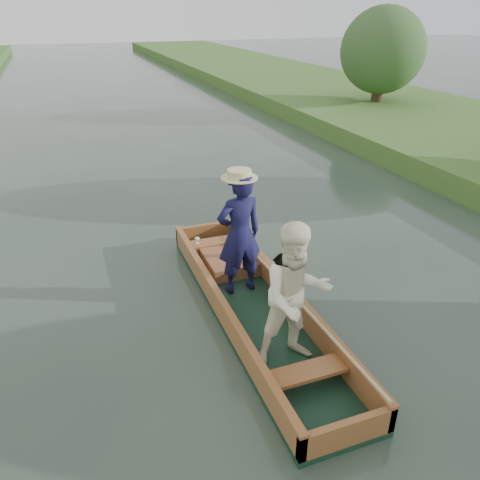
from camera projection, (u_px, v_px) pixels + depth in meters
name	position (u px, v px, depth m)	size (l,w,h in m)	color
ground	(254.00, 315.00, 6.81)	(120.00, 120.00, 0.00)	#283D30
trees_far	(198.00, 64.00, 14.21)	(22.87, 14.83, 4.30)	#47331E
punt	(264.00, 281.00, 6.31)	(1.12, 5.01, 2.00)	#122F1F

